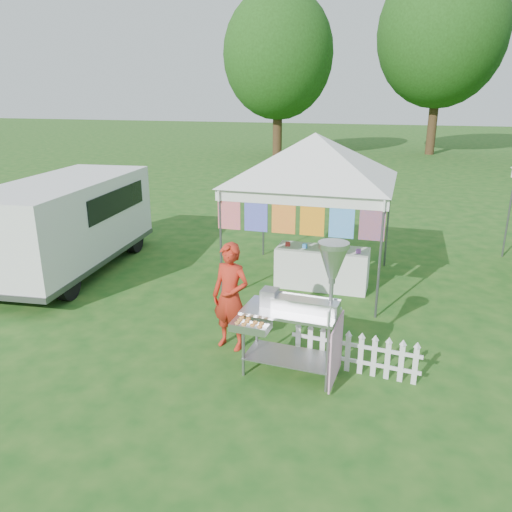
% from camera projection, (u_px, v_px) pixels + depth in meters
% --- Properties ---
extents(ground, '(120.00, 120.00, 0.00)m').
position_uv_depth(ground, '(264.00, 364.00, 7.17)').
color(ground, '#174B15').
rests_on(ground, ground).
extents(canopy_main, '(4.24, 4.24, 3.45)m').
position_uv_depth(canopy_main, '(315.00, 133.00, 9.42)').
color(canopy_main, '#59595E').
rests_on(canopy_main, ground).
extents(tree_left, '(6.40, 6.40, 9.53)m').
position_uv_depth(tree_left, '(278.00, 55.00, 28.84)').
color(tree_left, '#352113').
rests_on(tree_left, ground).
extents(tree_mid, '(7.60, 7.60, 11.52)m').
position_uv_depth(tree_mid, '(442.00, 33.00, 29.61)').
color(tree_mid, '#352113').
rests_on(tree_mid, ground).
extents(donut_cart, '(1.44, 0.90, 1.94)m').
position_uv_depth(donut_cart, '(306.00, 300.00, 6.51)').
color(donut_cart, gray).
rests_on(donut_cart, ground).
extents(vendor, '(0.67, 0.51, 1.65)m').
position_uv_depth(vendor, '(231.00, 297.00, 7.42)').
color(vendor, red).
rests_on(vendor, ground).
extents(cargo_van, '(2.39, 4.94, 1.98)m').
position_uv_depth(cargo_van, '(69.00, 222.00, 10.76)').
color(cargo_van, white).
rests_on(cargo_van, ground).
extents(picket_fence, '(1.79, 0.19, 0.56)m').
position_uv_depth(picket_fence, '(354.00, 354.00, 6.87)').
color(picket_fence, white).
rests_on(picket_fence, ground).
extents(display_table, '(1.80, 0.70, 0.80)m').
position_uv_depth(display_table, '(322.00, 268.00, 9.93)').
color(display_table, white).
rests_on(display_table, ground).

